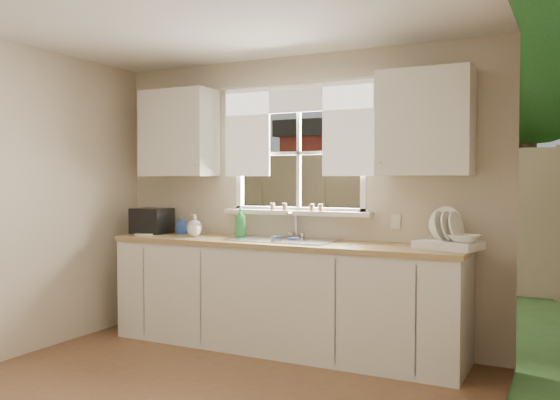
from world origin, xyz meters
The scene contains 19 objects.
room_walls centered at (0.00, -0.07, 1.24)m, with size 3.62×4.02×2.50m.
window centered at (0.00, 2.00, 1.49)m, with size 1.38×0.16×1.06m.
curtains centered at (0.00, 1.95, 1.93)m, with size 1.50×0.03×0.81m.
base_cabinets centered at (0.00, 1.68, 0.43)m, with size 3.00×0.62×0.87m, color silver.
countertop centered at (0.00, 1.68, 0.89)m, with size 3.04×0.65×0.04m, color #A48452.
upper_cabinet_left centered at (-1.15, 1.82, 1.85)m, with size 0.70×0.33×0.80m, color silver.
upper_cabinet_right centered at (1.15, 1.82, 1.85)m, with size 0.70×0.33×0.80m, color silver.
wall_outlet centered at (0.88, 1.99, 1.08)m, with size 0.08×0.01×0.12m, color beige.
sill_jars centered at (0.02, 1.94, 1.18)m, with size 0.50×0.04×0.06m.
backyard centered at (0.58, 8.42, 3.46)m, with size 20.00×10.00×6.13m.
sink centered at (0.00, 1.71, 0.84)m, with size 0.88×0.52×0.40m.
dish_rack centered at (1.35, 1.73, 0.98)m, with size 0.50×0.42×0.31m.
bowl centered at (1.47, 1.68, 1.00)m, with size 0.22×0.22×0.05m, color white.
soap_bottle_a centered at (-0.46, 1.79, 1.04)m, with size 0.10×0.10×0.26m, color #2D8C42.
soap_bottle_b centered at (-1.13, 1.84, 0.99)m, with size 0.07×0.08×0.17m, color blue.
soap_bottle_c centered at (-0.96, 1.80, 1.00)m, with size 0.15×0.15×0.19m, color beige.
saucer centered at (-1.37, 1.58, 0.92)m, with size 0.18×0.18×0.01m, color silver.
cup centered at (-0.86, 1.65, 0.96)m, with size 0.12×0.12×0.09m, color white.
black_appliance centered at (-1.40, 1.74, 1.03)m, with size 0.32×0.28×0.24m, color black.
Camera 1 is at (2.19, -2.71, 1.42)m, focal length 38.00 mm.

